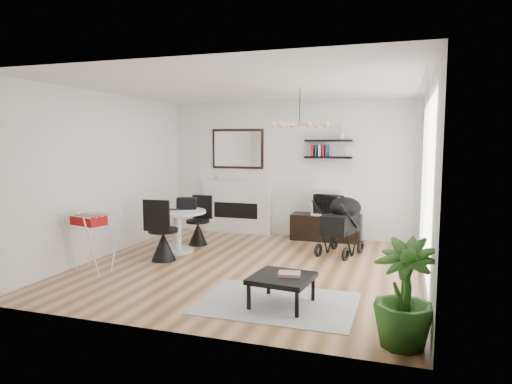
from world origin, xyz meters
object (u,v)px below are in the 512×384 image
(fireplace, at_px, (237,200))
(coffee_table, at_px, (282,279))
(crt_tv, at_px, (327,203))
(tv_console, at_px, (326,227))
(dining_table, at_px, (177,225))
(drying_rack, at_px, (92,241))
(potted_plant, at_px, (404,294))
(stroller, at_px, (342,227))

(fireplace, bearing_deg, coffee_table, -62.58)
(crt_tv, bearing_deg, tv_console, 167.10)
(fireplace, xyz_separation_m, dining_table, (-0.38, -1.92, -0.21))
(dining_table, xyz_separation_m, coffee_table, (2.38, -1.94, -0.16))
(crt_tv, relative_size, dining_table, 0.55)
(tv_console, distance_m, crt_tv, 0.49)
(drying_rack, relative_size, coffee_table, 1.16)
(crt_tv, xyz_separation_m, drying_rack, (-2.93, -3.17, -0.28))
(potted_plant, bearing_deg, crt_tv, 108.19)
(coffee_table, bearing_deg, crt_tv, 91.36)
(tv_console, relative_size, drying_rack, 1.55)
(tv_console, bearing_deg, fireplace, 175.00)
(crt_tv, bearing_deg, drying_rack, -132.79)
(crt_tv, distance_m, dining_table, 2.90)
(fireplace, xyz_separation_m, coffee_table, (2.00, -3.86, -0.37))
(crt_tv, distance_m, potted_plant, 4.60)
(dining_table, xyz_separation_m, potted_plant, (3.73, -2.62, 0.03))
(stroller, bearing_deg, tv_console, 129.91)
(dining_table, height_order, coffee_table, dining_table)
(drying_rack, relative_size, stroller, 0.79)
(stroller, distance_m, potted_plant, 3.52)
(dining_table, bearing_deg, fireplace, 78.87)
(tv_console, height_order, dining_table, dining_table)
(crt_tv, height_order, dining_table, crt_tv)
(tv_console, xyz_separation_m, coffee_table, (0.10, -3.69, 0.07))
(potted_plant, bearing_deg, drying_rack, 164.67)
(stroller, xyz_separation_m, coffee_table, (-0.33, -2.70, -0.15))
(drying_rack, bearing_deg, coffee_table, 6.52)
(crt_tv, xyz_separation_m, dining_table, (-2.29, -1.75, -0.26))
(tv_console, distance_m, stroller, 1.11)
(stroller, bearing_deg, fireplace, 170.11)
(drying_rack, bearing_deg, dining_table, 82.04)
(crt_tv, height_order, stroller, stroller)
(fireplace, relative_size, coffee_table, 2.90)
(tv_console, distance_m, potted_plant, 4.61)
(drying_rack, distance_m, stroller, 3.99)
(fireplace, bearing_deg, dining_table, -101.13)
(fireplace, relative_size, potted_plant, 2.12)
(potted_plant, bearing_deg, coffee_table, 153.39)
(fireplace, relative_size, tv_console, 1.62)
(crt_tv, height_order, coffee_table, crt_tv)
(crt_tv, distance_m, stroller, 1.11)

